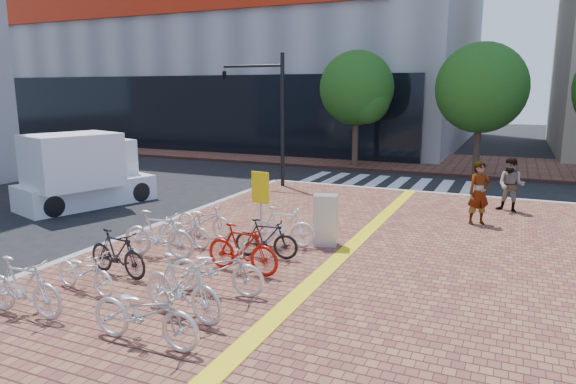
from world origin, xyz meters
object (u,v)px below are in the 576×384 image
at_px(bike_1, 85,271).
at_px(bike_3, 158,234).
at_px(bike_2, 117,253).
at_px(bike_5, 204,219).
at_px(bike_7, 182,287).
at_px(bike_0, 23,287).
at_px(bike_8, 216,269).
at_px(box_truck, 83,171).
at_px(bike_4, 184,230).
at_px(bike_6, 145,313).
at_px(yellow_sign, 260,194).
at_px(bike_11, 282,227).
at_px(utility_box, 325,220).
at_px(pedestrian_b, 511,185).
at_px(traffic_light_pole, 255,95).
at_px(bike_9, 242,249).
at_px(pedestrian_a, 479,193).
at_px(bike_10, 266,239).

relative_size(bike_1, bike_3, 0.86).
relative_size(bike_2, bike_3, 0.89).
xyz_separation_m(bike_1, bike_2, (-0.05, 0.98, 0.08)).
relative_size(bike_5, bike_7, 0.94).
bearing_deg(bike_0, bike_8, -52.02).
height_order(bike_0, bike_7, bike_7).
bearing_deg(bike_8, box_truck, 48.82).
xyz_separation_m(bike_4, bike_6, (2.49, -4.56, 0.10)).
distance_m(bike_3, bike_5, 2.00).
bearing_deg(yellow_sign, bike_4, -147.76).
xyz_separation_m(bike_0, box_truck, (-6.29, 7.67, 0.56)).
bearing_deg(bike_7, bike_5, 40.27).
height_order(bike_0, bike_11, bike_0).
bearing_deg(utility_box, pedestrian_b, 54.34).
xyz_separation_m(bike_11, pedestrian_b, (5.27, 6.53, 0.37)).
bearing_deg(bike_6, yellow_sign, 7.06).
relative_size(pedestrian_b, box_truck, 0.36).
relative_size(bike_4, box_truck, 0.33).
bearing_deg(bike_4, box_truck, 65.48).
bearing_deg(bike_3, traffic_light_pole, 8.64).
bearing_deg(bike_7, bike_0, 123.42).
bearing_deg(bike_9, yellow_sign, 21.01).
bearing_deg(yellow_sign, utility_box, 17.64).
bearing_deg(bike_11, box_truck, 66.69).
bearing_deg(pedestrian_a, bike_11, -168.54).
bearing_deg(bike_10, bike_1, 137.04).
bearing_deg(bike_9, bike_0, 149.03).
xyz_separation_m(bike_1, bike_4, (0.01, 3.33, -0.01)).
distance_m(bike_8, box_truck, 10.43).
bearing_deg(bike_11, bike_4, 103.83).
height_order(bike_1, yellow_sign, yellow_sign).
relative_size(bike_2, bike_8, 0.86).
bearing_deg(bike_8, pedestrian_b, -37.32).
bearing_deg(bike_8, bike_4, 36.16).
bearing_deg(bike_2, traffic_light_pole, 19.85).
relative_size(utility_box, box_truck, 0.27).
bearing_deg(bike_2, box_truck, 57.39).
bearing_deg(bike_8, bike_3, 51.24).
relative_size(bike_5, bike_8, 0.91).
height_order(bike_2, bike_11, bike_11).
height_order(bike_2, bike_7, bike_7).
distance_m(bike_4, bike_9, 2.56).
distance_m(bike_0, bike_9, 4.30).
relative_size(bike_7, pedestrian_a, 1.00).
bearing_deg(bike_1, bike_7, -87.34).
bearing_deg(yellow_sign, bike_6, -81.76).
distance_m(bike_8, pedestrian_b, 11.18).
height_order(bike_11, box_truck, box_truck).
relative_size(yellow_sign, traffic_light_pole, 0.35).
height_order(bike_8, bike_11, bike_11).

